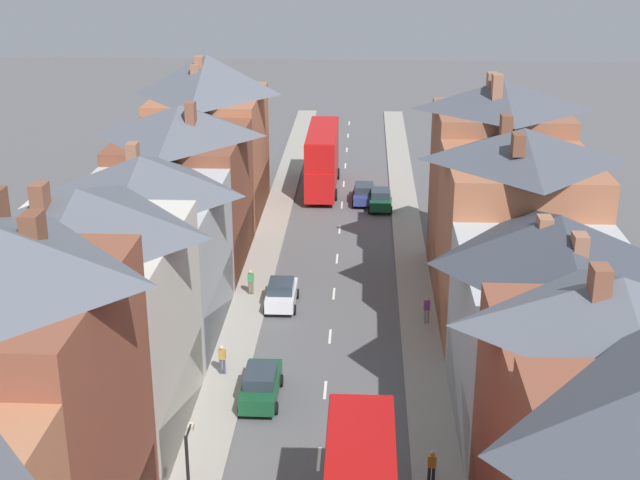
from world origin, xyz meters
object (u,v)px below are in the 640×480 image
at_px(double_decker_bus_lead, 322,158).
at_px(pedestrian_far_right, 251,281).
at_px(car_parked_left_a, 380,199).
at_px(pedestrian_far_left, 427,309).
at_px(car_near_silver, 364,193).
at_px(pedestrian_mid_right, 222,358).
at_px(car_near_blue, 261,384).
at_px(pedestrian_mid_left, 432,466).
at_px(car_parked_right_a, 282,293).

relative_size(double_decker_bus_lead, pedestrian_far_right, 6.71).
bearing_deg(car_parked_left_a, pedestrian_far_left, -83.57).
bearing_deg(car_near_silver, pedestrian_mid_right, -103.58).
height_order(pedestrian_mid_right, pedestrian_far_left, same).
bearing_deg(car_near_blue, pedestrian_far_left, 45.94).
bearing_deg(car_parked_left_a, pedestrian_far_right, -114.89).
bearing_deg(pedestrian_mid_left, pedestrian_mid_right, 138.54).
bearing_deg(pedestrian_mid_right, car_near_silver, 76.42).
relative_size(car_parked_right_a, pedestrian_far_right, 2.38).
bearing_deg(pedestrian_mid_left, pedestrian_far_left, 87.24).
height_order(pedestrian_mid_left, pedestrian_far_right, same).
bearing_deg(pedestrian_far_left, car_near_blue, -134.06).
bearing_deg(car_near_silver, car_parked_right_a, -103.25).
bearing_deg(pedestrian_far_right, car_near_blue, -80.68).
distance_m(pedestrian_mid_right, pedestrian_far_left, 12.72).
height_order(pedestrian_mid_right, pedestrian_far_right, same).
height_order(car_near_silver, pedestrian_far_left, pedestrian_far_left).
height_order(double_decker_bus_lead, car_near_blue, double_decker_bus_lead).
relative_size(double_decker_bus_lead, car_parked_right_a, 2.82).
distance_m(car_near_blue, pedestrian_mid_left, 10.30).
bearing_deg(double_decker_bus_lead, pedestrian_far_right, -98.30).
xyz_separation_m(car_near_silver, pedestrian_far_left, (3.70, -22.97, 0.23)).
height_order(car_near_silver, pedestrian_mid_left, pedestrian_mid_left).
height_order(car_parked_left_a, pedestrian_far_right, pedestrian_far_right).
bearing_deg(car_parked_right_a, car_near_blue, -90.00).
height_order(car_parked_left_a, pedestrian_mid_right, pedestrian_mid_right).
bearing_deg(car_parked_right_a, pedestrian_mid_left, -66.08).
bearing_deg(car_parked_left_a, pedestrian_mid_left, -87.43).
height_order(car_parked_right_a, pedestrian_far_left, pedestrian_far_left).
bearing_deg(car_parked_right_a, car_near_silver, 76.75).
distance_m(double_decker_bus_lead, car_near_silver, 5.39).
bearing_deg(pedestrian_mid_right, pedestrian_mid_left, -41.46).
distance_m(car_parked_right_a, pedestrian_far_right, 2.49).
xyz_separation_m(car_parked_right_a, pedestrian_far_right, (-2.04, 1.40, 0.19)).
relative_size(pedestrian_mid_right, pedestrian_far_right, 1.00).
xyz_separation_m(double_decker_bus_lead, pedestrian_far_left, (7.31, -26.43, -1.78)).
height_order(car_near_blue, pedestrian_mid_left, pedestrian_mid_left).
bearing_deg(car_near_silver, car_parked_left_a, -51.63).
relative_size(car_parked_left_a, car_parked_right_a, 1.00).
bearing_deg(pedestrian_far_right, pedestrian_far_left, -18.51).
distance_m(car_parked_right_a, pedestrian_mid_right, 9.07).
distance_m(pedestrian_mid_left, pedestrian_mid_right, 13.48).
distance_m(double_decker_bus_lead, pedestrian_far_left, 27.48).
distance_m(car_near_blue, car_parked_right_a, 11.05).
bearing_deg(pedestrian_far_right, pedestrian_mid_right, -91.15).
height_order(pedestrian_mid_left, pedestrian_mid_right, same).
xyz_separation_m(double_decker_bus_lead, pedestrian_far_right, (-3.34, -22.87, -1.78)).
bearing_deg(car_parked_right_a, pedestrian_far_left, -14.09).
relative_size(pedestrian_far_left, pedestrian_far_right, 1.00).
bearing_deg(car_parked_right_a, pedestrian_mid_right, -104.36).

